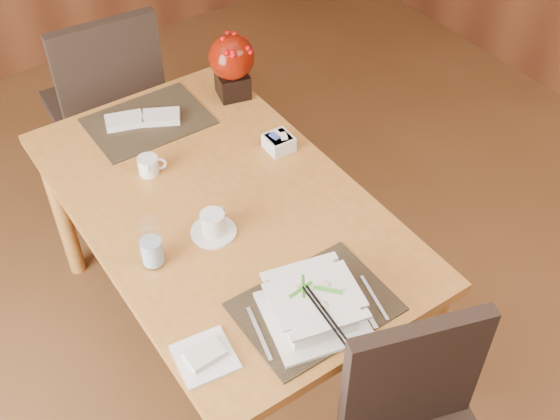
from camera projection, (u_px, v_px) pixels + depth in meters
dining_table at (222, 222)px, 2.48m from camera, size 0.90×1.50×0.75m
placemat_near at (315, 307)px, 2.08m from camera, size 0.45×0.33×0.01m
placemat_far at (148, 121)px, 2.73m from camera, size 0.45×0.33×0.01m
soup_setting at (314, 306)px, 2.02m from camera, size 0.33×0.33×0.11m
coffee_cup at (213, 225)px, 2.28m from camera, size 0.15×0.15×0.09m
water_glass at (151, 243)px, 2.15m from camera, size 0.09×0.09×0.18m
creamer_jug at (148, 166)px, 2.49m from camera, size 0.12×0.12×0.07m
sugar_caddy at (279, 143)px, 2.60m from camera, size 0.10×0.10×0.06m
berry_decor at (232, 63)px, 2.76m from camera, size 0.18×0.18×0.27m
napkins_far at (145, 119)px, 2.72m from camera, size 0.30×0.21×0.03m
bread_plate at (205, 357)px, 1.95m from camera, size 0.18×0.18×0.01m
far_chair at (108, 100)px, 3.14m from camera, size 0.51×0.51×1.02m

